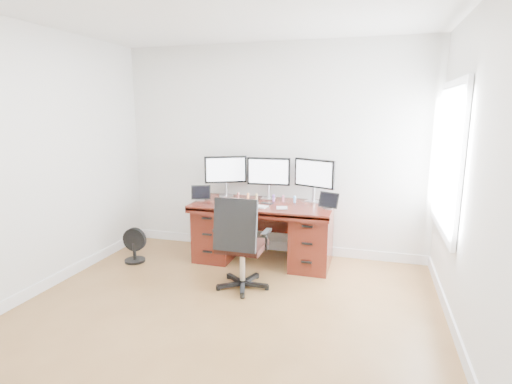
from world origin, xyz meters
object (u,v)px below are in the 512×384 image
(floor_fan, at_px, (134,246))
(desk, at_px, (263,230))
(monitor_center, at_px, (269,173))
(keyboard, at_px, (257,206))
(office_chair, at_px, (241,259))

(floor_fan, bearing_deg, desk, 14.11)
(monitor_center, bearing_deg, floor_fan, -158.22)
(desk, bearing_deg, keyboard, -95.93)
(keyboard, bearing_deg, desk, 96.94)
(desk, height_order, keyboard, keyboard)
(office_chair, relative_size, monitor_center, 1.84)
(keyboard, bearing_deg, floor_fan, -156.91)
(office_chair, xyz_separation_m, monitor_center, (0.01, 1.09, 0.75))
(desk, distance_m, keyboard, 0.42)
(keyboard, bearing_deg, monitor_center, 100.00)
(office_chair, distance_m, keyboard, 0.77)
(floor_fan, relative_size, keyboard, 1.65)
(floor_fan, bearing_deg, monitor_center, 21.76)
(office_chair, xyz_separation_m, keyboard, (-0.01, 0.64, 0.42))
(office_chair, height_order, keyboard, office_chair)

